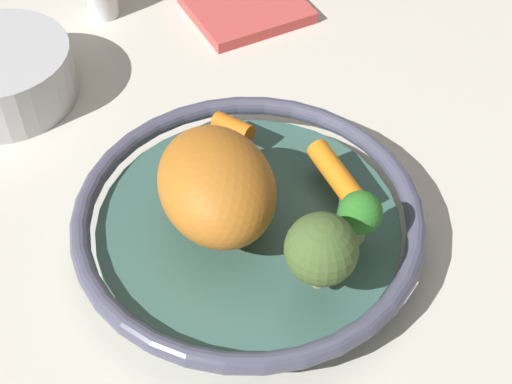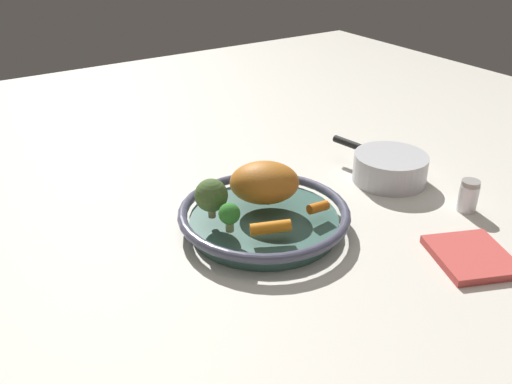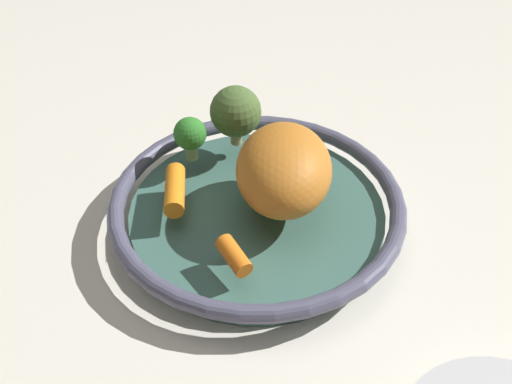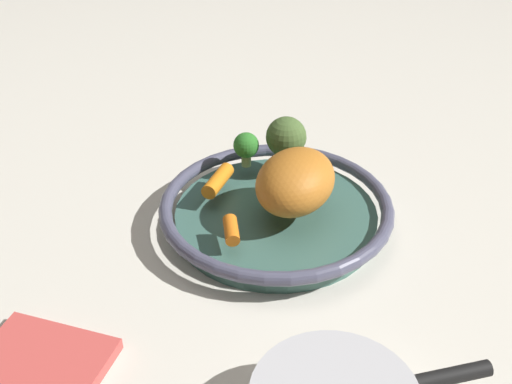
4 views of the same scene
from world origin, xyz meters
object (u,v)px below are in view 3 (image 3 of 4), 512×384
(roast_chicken_piece, at_px, (284,169))
(broccoli_floret_edge, at_px, (190,135))
(baby_carrot_right, at_px, (234,256))
(baby_carrot_back, at_px, (175,190))
(broccoli_floret_large, at_px, (236,112))
(serving_bowl, at_px, (257,210))

(roast_chicken_piece, height_order, broccoli_floret_edge, roast_chicken_piece)
(baby_carrot_right, xyz_separation_m, baby_carrot_back, (0.01, -0.11, 0.00))
(roast_chicken_piece, height_order, baby_carrot_back, roast_chicken_piece)
(roast_chicken_piece, distance_m, baby_carrot_right, 0.11)
(broccoli_floret_edge, relative_size, broccoli_floret_large, 0.72)
(baby_carrot_back, height_order, broccoli_floret_large, broccoli_floret_large)
(baby_carrot_right, bearing_deg, roast_chicken_piece, -146.11)
(serving_bowl, bearing_deg, baby_carrot_right, 49.04)
(baby_carrot_right, distance_m, broccoli_floret_large, 0.19)
(baby_carrot_back, xyz_separation_m, broccoli_floret_edge, (-0.04, -0.05, 0.02))
(serving_bowl, xyz_separation_m, baby_carrot_right, (0.06, 0.07, 0.03))
(baby_carrot_back, xyz_separation_m, broccoli_floret_large, (-0.10, -0.06, 0.03))
(serving_bowl, height_order, roast_chicken_piece, roast_chicken_piece)
(baby_carrot_back, bearing_deg, roast_chicken_piece, 151.56)
(broccoli_floret_edge, bearing_deg, serving_bowl, 110.09)
(serving_bowl, distance_m, roast_chicken_piece, 0.06)
(serving_bowl, xyz_separation_m, roast_chicken_piece, (-0.02, 0.02, 0.06))
(serving_bowl, distance_m, baby_carrot_back, 0.09)
(roast_chicken_piece, bearing_deg, serving_bowl, -34.56)
(baby_carrot_right, xyz_separation_m, broccoli_floret_edge, (-0.03, -0.16, 0.02))
(roast_chicken_piece, height_order, broccoli_floret_large, roast_chicken_piece)
(baby_carrot_right, height_order, broccoli_floret_edge, broccoli_floret_edge)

